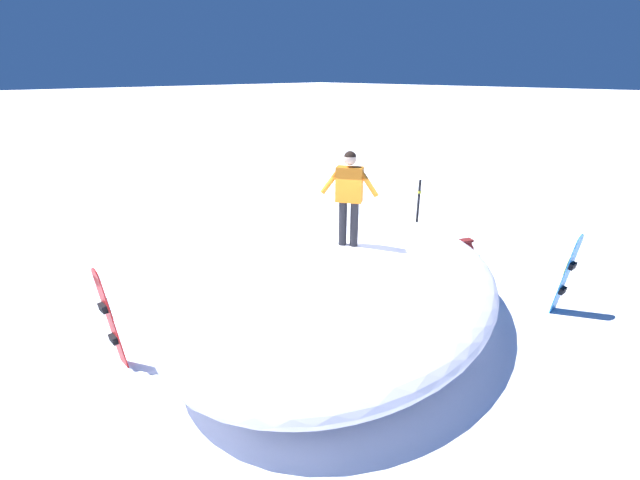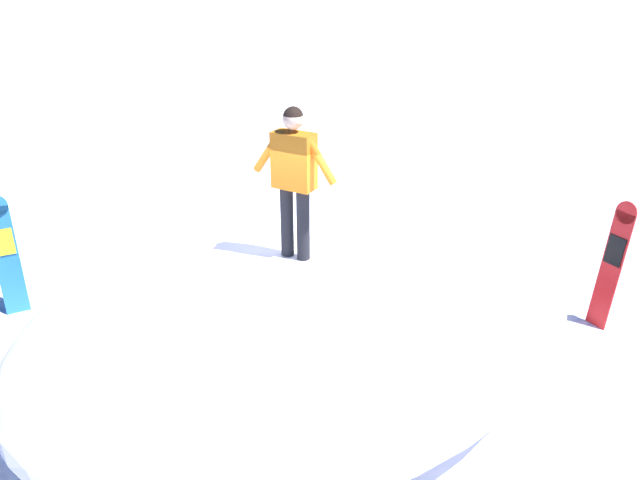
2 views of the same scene
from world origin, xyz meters
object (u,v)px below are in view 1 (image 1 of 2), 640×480
object	(u,v)px
snowboard_primary_upright	(109,317)
snowboard_secondary_upright	(567,273)
trail_marker_pole	(418,211)
backpack_near	(464,247)
snowboarder_standing	(349,191)

from	to	relation	value
snowboard_primary_upright	snowboard_secondary_upright	xyz separation A→B (m)	(-4.16, -6.34, -0.04)
trail_marker_pole	snowboard_primary_upright	bearing A→B (deg)	87.27
snowboard_primary_upright	snowboard_secondary_upright	distance (m)	7.58
snowboard_secondary_upright	backpack_near	bearing A→B (deg)	-26.51
snowboard_primary_upright	backpack_near	distance (m)	7.81
snowboard_primary_upright	snowboard_secondary_upright	world-z (taller)	snowboard_primary_upright
backpack_near	trail_marker_pole	size ratio (longest dim) A/B	0.41
snowboarder_standing	trail_marker_pole	distance (m)	4.11
snowboard_primary_upright	snowboard_secondary_upright	size ratio (longest dim) A/B	1.05
snowboard_primary_upright	snowboard_secondary_upright	bearing A→B (deg)	-123.28
snowboard_secondary_upright	snowboarder_standing	bearing A→B (deg)	43.26
snowboarder_standing	snowboard_primary_upright	bearing A→B (deg)	70.19
snowboard_secondary_upright	backpack_near	size ratio (longest dim) A/B	2.30
snowboard_primary_upright	backpack_near	xyz separation A→B (m)	(-1.59, -7.62, -0.65)
snowboard_primary_upright	backpack_near	size ratio (longest dim) A/B	2.41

